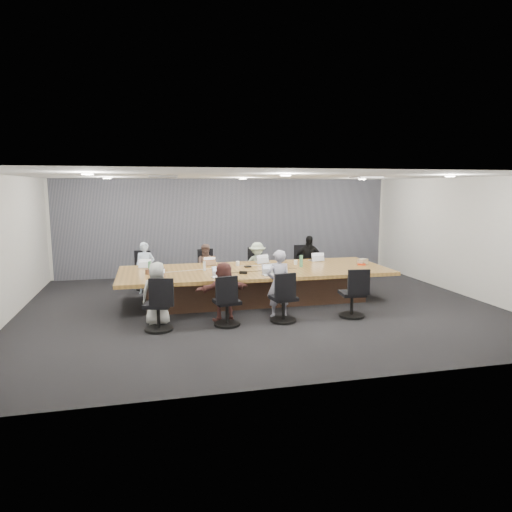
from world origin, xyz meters
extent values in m
cube|color=black|center=(0.00, 0.00, 0.00)|extent=(10.00, 8.00, 0.00)
cube|color=white|center=(0.00, 0.00, 2.80)|extent=(10.00, 8.00, 0.00)
cube|color=silver|center=(0.00, 4.00, 1.40)|extent=(10.00, 0.00, 2.80)
cube|color=silver|center=(0.00, -4.00, 1.40)|extent=(10.00, 0.00, 2.80)
cube|color=silver|center=(-5.00, 0.00, 1.40)|extent=(0.00, 8.00, 2.80)
cube|color=silver|center=(5.00, 0.00, 1.40)|extent=(0.00, 8.00, 2.80)
cube|color=slate|center=(0.00, 3.92, 1.40)|extent=(9.80, 0.04, 2.80)
cube|color=#452B1E|center=(0.00, 0.50, 0.33)|extent=(4.80, 1.40, 0.66)
cube|color=#A17435|center=(0.00, 0.50, 0.70)|extent=(6.00, 2.20, 0.08)
imported|color=silver|center=(-2.42, 1.85, 0.63)|extent=(0.49, 0.35, 1.25)
cube|color=#B2B2B7|center=(-2.42, 1.30, 0.75)|extent=(0.30, 0.22, 0.02)
imported|color=brown|center=(-0.92, 1.85, 0.58)|extent=(0.58, 0.46, 1.17)
cube|color=#8C6647|center=(-0.92, 1.30, 0.75)|extent=(0.35, 0.28, 0.02)
imported|color=#9DB199|center=(0.38, 1.85, 0.59)|extent=(0.80, 0.52, 1.17)
cube|color=#B2B2B7|center=(0.38, 1.30, 0.75)|extent=(0.36, 0.28, 0.02)
imported|color=black|center=(1.76, 1.85, 0.66)|extent=(0.82, 0.50, 1.31)
cube|color=#B2B2B7|center=(1.76, 1.30, 0.75)|extent=(0.34, 0.25, 0.02)
imported|color=#AAACAA|center=(-2.19, -0.85, 0.60)|extent=(0.65, 0.48, 1.20)
cube|color=#8C6647|center=(-2.19, -0.30, 0.75)|extent=(0.34, 0.27, 0.02)
imported|color=#582E2B|center=(-0.94, -0.85, 0.58)|extent=(1.12, 0.55, 1.16)
cube|color=#B2B2B7|center=(-0.94, -0.30, 0.75)|extent=(0.33, 0.25, 0.02)
imported|color=#9C9BAF|center=(0.16, -0.85, 0.68)|extent=(0.50, 0.34, 1.35)
cube|color=#B2B2B7|center=(0.16, -0.30, 0.75)|extent=(0.37, 0.27, 0.02)
cylinder|color=#478A5D|center=(-2.31, 0.71, 0.86)|extent=(0.08, 0.08, 0.23)
cylinder|color=#478A5D|center=(1.10, 0.50, 0.88)|extent=(0.10, 0.10, 0.27)
cylinder|color=silver|center=(-1.14, 0.53, 0.84)|extent=(0.07, 0.07, 0.21)
cylinder|color=white|center=(-0.30, 1.00, 0.79)|extent=(0.11, 0.11, 0.11)
cylinder|color=white|center=(1.09, 0.87, 0.79)|extent=(0.09, 0.09, 0.10)
cylinder|color=brown|center=(-2.37, 0.40, 0.79)|extent=(0.09, 0.09, 0.11)
cube|color=black|center=(-0.87, 0.18, 0.75)|extent=(0.16, 0.13, 0.03)
cube|color=black|center=(-0.11, 0.75, 0.76)|extent=(0.16, 0.11, 0.03)
cube|color=black|center=(-0.38, -0.03, 0.77)|extent=(0.17, 0.09, 0.06)
cube|color=tan|center=(2.65, 0.51, 0.80)|extent=(0.28, 0.24, 0.13)
cube|color=red|center=(2.57, 0.42, 0.76)|extent=(0.21, 0.17, 0.04)
camera|label=1|loc=(-2.31, -9.35, 2.58)|focal=32.00mm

